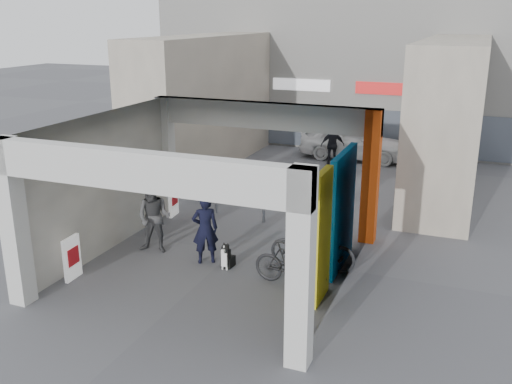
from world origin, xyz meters
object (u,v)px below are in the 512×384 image
at_px(man_crates, 333,145).
at_px(bicycle_rear, 290,264).
at_px(produce_stand, 241,180).
at_px(man_with_dog, 205,229).
at_px(man_elderly, 311,207).
at_px(bicycle_front, 313,248).
at_px(border_collie, 227,258).
at_px(man_back_turned, 154,217).
at_px(cafe_set, 233,185).
at_px(white_van, 354,141).

xyz_separation_m(man_crates, bicycle_rear, (1.81, -10.73, -0.28)).
relative_size(produce_stand, man_with_dog, 0.70).
bearing_deg(man_elderly, bicycle_front, -96.81).
height_order(border_collie, man_back_turned, man_back_turned).
bearing_deg(man_crates, border_collie, 69.70).
xyz_separation_m(cafe_set, man_crates, (2.06, 5.13, 0.46)).
relative_size(man_elderly, bicycle_front, 0.78).
relative_size(man_crates, bicycle_rear, 0.93).
distance_m(cafe_set, border_collie, 5.71).
bearing_deg(bicycle_front, bicycle_rear, 166.71).
relative_size(produce_stand, man_elderly, 0.75).
xyz_separation_m(bicycle_rear, white_van, (-1.23, 12.00, 0.23)).
bearing_deg(border_collie, bicycle_rear, -8.23).
height_order(produce_stand, man_elderly, man_elderly).
bearing_deg(bicycle_front, man_back_turned, 94.99).
bearing_deg(man_back_turned, cafe_set, 81.76).
bearing_deg(white_van, bicycle_rear, -173.35).
relative_size(cafe_set, bicycle_front, 0.77).
distance_m(man_elderly, white_van, 8.90).
distance_m(cafe_set, produce_stand, 0.76).
distance_m(man_crates, bicycle_front, 9.93).
relative_size(man_crates, white_van, 0.36).
height_order(border_collie, bicycle_front, bicycle_front).
distance_m(man_with_dog, bicycle_rear, 2.35).
height_order(man_back_turned, bicycle_rear, man_back_turned).
bearing_deg(man_crates, white_van, -135.65).
xyz_separation_m(border_collie, bicycle_front, (1.89, 0.68, 0.27)).
relative_size(produce_stand, border_collie, 1.83).
bearing_deg(man_with_dog, white_van, -127.54).
bearing_deg(bicycle_rear, produce_stand, 36.59).
relative_size(bicycle_front, white_van, 0.46).
relative_size(man_back_turned, bicycle_front, 0.90).
bearing_deg(man_crates, man_elderly, 79.07).
bearing_deg(bicycle_front, man_crates, 10.25).
bearing_deg(border_collie, man_with_dog, 172.92).
relative_size(bicycle_front, bicycle_rear, 1.19).
height_order(cafe_set, man_with_dog, man_with_dog).
relative_size(man_with_dog, white_van, 0.39).
distance_m(border_collie, bicycle_front, 2.03).
relative_size(cafe_set, man_elderly, 0.98).
xyz_separation_m(man_with_dog, bicycle_rear, (2.29, -0.43, -0.34)).
height_order(cafe_set, bicycle_rear, bicycle_rear).
distance_m(man_back_turned, man_crates, 10.36).
height_order(produce_stand, border_collie, produce_stand).
bearing_deg(man_back_turned, white_van, 68.06).
bearing_deg(white_van, man_back_turned, 168.31).
bearing_deg(white_van, cafe_set, 158.37).
distance_m(man_elderly, bicycle_rear, 3.18).
xyz_separation_m(man_with_dog, man_back_turned, (-1.48, 0.12, 0.06)).
xyz_separation_m(man_back_turned, white_van, (2.53, 11.44, -0.17)).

